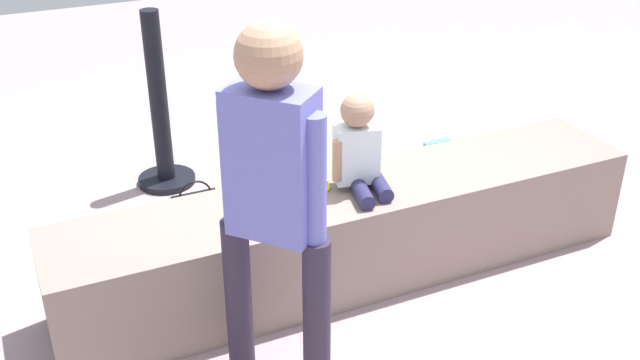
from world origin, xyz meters
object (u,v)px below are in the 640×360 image
Objects in this scene: cake_box_white at (372,177)px; handbag_black_leather at (196,209)px; water_bottle_near_gift at (168,234)px; gift_bag at (438,162)px; adult_standing at (273,186)px; child_seated at (359,149)px; cake_plate at (308,184)px; water_bottle_far_side at (393,203)px; handbag_brown_canvas at (282,203)px.

handbag_black_leather reaches higher than cake_box_white.
cake_box_white is 1.14m from handbag_black_leather.
gift_bag is at bearing 2.35° from water_bottle_near_gift.
adult_standing is at bearing -130.55° from cake_box_white.
child_seated is at bearing -36.96° from water_bottle_near_gift.
child_seated is 1.20m from handbag_black_leather.
cake_plate is 1.12× the size of water_bottle_far_side.
cake_plate is at bearing 155.66° from child_seated.
water_bottle_near_gift is 0.68m from handbag_brown_canvas.
gift_bag is at bearing 2.89° from handbag_brown_canvas.
cake_plate reaches higher than cake_box_white.
adult_standing is 5.62× the size of handbag_black_leather.
cake_plate is (0.44, 0.68, -0.42)m from adult_standing.
handbag_brown_canvas is (-0.61, 0.21, 0.04)m from water_bottle_far_side.
handbag_black_leather is (-1.14, 0.01, 0.04)m from cake_box_white.
gift_bag is (1.16, 0.59, -0.39)m from cake_plate.
cake_plate is 0.68m from handbag_brown_canvas.
child_seated reaches higher than water_bottle_far_side.
child_seated is at bearing 40.98° from adult_standing.
cake_plate is at bearing -136.49° from cake_box_white.
handbag_black_leather is 0.81× the size of handbag_brown_canvas.
adult_standing is 6.98× the size of cake_plate.
water_bottle_far_side reaches higher than cake_box_white.
child_seated is 2.14× the size of water_bottle_near_gift.
gift_bag is at bearing 27.08° from cake_plate.
handbag_brown_canvas is (-0.15, 0.64, -0.59)m from child_seated.
cake_box_white is 0.71m from handbag_brown_canvas.
gift_bag is 1.39× the size of water_bottle_near_gift.
child_seated is 0.31× the size of adult_standing.
cake_plate is at bearing -154.59° from water_bottle_far_side.
cake_box_white is at bearing 79.88° from water_bottle_far_side.
cake_plate reaches higher than water_bottle_far_side.
gift_bag is (0.94, 0.70, -0.58)m from child_seated.
handbag_brown_canvas is (-0.68, -0.18, 0.07)m from cake_box_white.
water_bottle_near_gift is at bearing 97.97° from adult_standing.
child_seated reaches higher than cake_plate.
cake_plate is (-0.23, 0.10, -0.19)m from child_seated.
adult_standing is 0.91m from cake_plate.
adult_standing is 5.14× the size of cake_box_white.
gift_bag reaches higher than handbag_black_leather.
water_bottle_far_side is (0.46, 0.43, -0.63)m from child_seated.
water_bottle_near_gift is (-1.76, -0.07, -0.04)m from gift_bag.
adult_standing reaches higher than cake_plate.
gift_bag is at bearing 38.48° from adult_standing.
child_seated is at bearing -76.82° from handbag_brown_canvas.
water_bottle_far_side is 0.66× the size of cake_box_white.
handbag_brown_canvas reaches higher than cake_box_white.
adult_standing is (-0.66, -0.57, 0.22)m from child_seated.
adult_standing is at bearing -139.02° from child_seated.
handbag_black_leather is (0.05, 1.41, -0.85)m from adult_standing.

